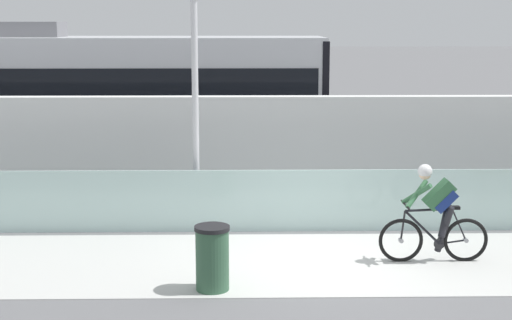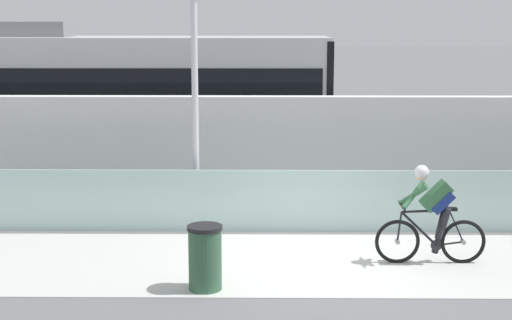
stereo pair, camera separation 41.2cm
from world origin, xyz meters
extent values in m
plane|color=slate|center=(0.00, 0.00, 0.00)|extent=(200.00, 200.00, 0.00)
cube|color=silver|center=(0.00, 0.00, 0.01)|extent=(32.00, 3.20, 0.01)
cube|color=silver|center=(0.00, 1.85, 0.58)|extent=(32.00, 0.05, 1.16)
cube|color=white|center=(0.00, 3.65, 1.16)|extent=(32.00, 0.36, 2.33)
cube|color=#595654|center=(0.00, 6.13, 0.00)|extent=(32.00, 0.08, 0.01)
cube|color=#595654|center=(0.00, 7.57, 0.00)|extent=(32.00, 0.08, 0.01)
cube|color=silver|center=(-4.94, 6.85, 1.90)|extent=(11.00, 2.50, 3.10)
cube|color=black|center=(-4.94, 6.85, 2.25)|extent=(10.56, 2.54, 1.04)
cube|color=#4C4C51|center=(-4.94, 6.85, 0.53)|extent=(10.78, 2.53, 0.28)
cube|color=slate|center=(-6.92, 6.85, 3.63)|extent=(2.40, 1.10, 0.36)
cube|color=#232326|center=(-1.42, 6.85, 0.36)|extent=(1.40, 1.88, 0.20)
cylinder|color=black|center=(-1.42, 6.13, 0.30)|extent=(0.60, 0.10, 0.60)
cylinder|color=black|center=(-1.42, 7.57, 0.30)|extent=(0.60, 0.10, 0.60)
cube|color=black|center=(0.51, 6.85, 1.90)|extent=(0.16, 2.54, 2.94)
torus|color=black|center=(1.15, 0.00, 0.36)|extent=(0.72, 0.06, 0.72)
cylinder|color=#99999E|center=(1.15, 0.00, 0.36)|extent=(0.07, 0.10, 0.07)
torus|color=black|center=(2.20, 0.00, 0.36)|extent=(0.72, 0.06, 0.72)
cylinder|color=#99999E|center=(2.20, 0.00, 0.36)|extent=(0.07, 0.10, 0.07)
cylinder|color=black|center=(1.48, 0.00, 0.57)|extent=(0.60, 0.04, 0.58)
cylinder|color=black|center=(1.86, 0.00, 0.59)|extent=(0.22, 0.04, 0.59)
cylinder|color=black|center=(1.57, 0.00, 0.86)|extent=(0.76, 0.04, 0.07)
cylinder|color=black|center=(1.98, 0.00, 0.33)|extent=(0.43, 0.03, 0.09)
cylinder|color=black|center=(2.07, 0.00, 0.62)|extent=(0.27, 0.02, 0.53)
cylinder|color=black|center=(1.17, 0.00, 0.60)|extent=(0.08, 0.03, 0.49)
cube|color=black|center=(1.95, 0.00, 0.90)|extent=(0.24, 0.10, 0.05)
cylinder|color=black|center=(1.20, 0.00, 0.95)|extent=(0.03, 0.58, 0.03)
cylinder|color=#262628|center=(1.77, 0.00, 0.30)|extent=(0.18, 0.02, 0.18)
cube|color=#33663F|center=(1.73, 0.00, 1.11)|extent=(0.50, 0.28, 0.51)
cube|color=navy|center=(1.83, 0.00, 1.02)|extent=(0.38, 0.30, 0.38)
sphere|color=beige|center=(1.49, 0.00, 1.46)|extent=(0.20, 0.20, 0.20)
sphere|color=silver|center=(1.49, 0.00, 1.49)|extent=(0.23, 0.23, 0.23)
cylinder|color=#33663F|center=(1.37, 0.00, 1.12)|extent=(0.44, 0.41, 0.41)
cylinder|color=#33663F|center=(1.37, 0.00, 1.12)|extent=(0.44, 0.41, 0.41)
cylinder|color=black|center=(1.84, 0.00, 0.55)|extent=(0.29, 0.33, 0.80)
cylinder|color=black|center=(1.84, 0.00, 0.69)|extent=(0.29, 0.33, 0.54)
cylinder|color=gray|center=(-2.26, 2.15, 0.10)|extent=(0.24, 0.24, 0.20)
cylinder|color=silver|center=(-2.26, 2.15, 2.20)|extent=(0.12, 0.12, 4.20)
cylinder|color=#33593F|center=(-1.84, -1.25, 0.45)|extent=(0.48, 0.48, 0.90)
cylinder|color=black|center=(-1.84, -1.25, 0.93)|extent=(0.51, 0.51, 0.06)
camera|label=1|loc=(-1.40, -11.71, 3.85)|focal=53.24mm
camera|label=2|loc=(-0.99, -11.71, 3.85)|focal=53.24mm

